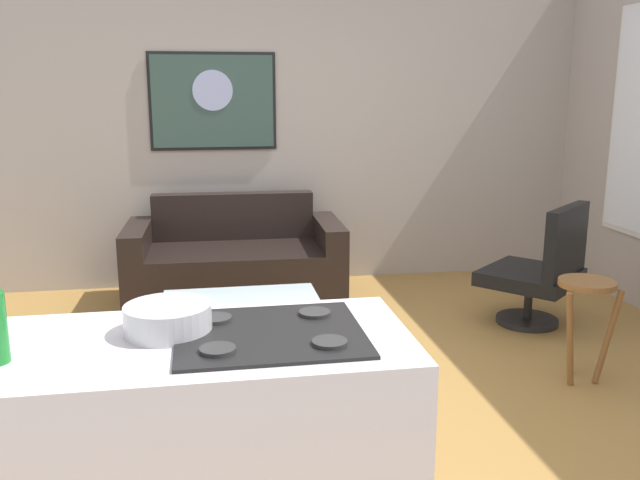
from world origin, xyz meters
TOP-DOWN VIEW (x-y plane):
  - ground at (0.00, 0.00)m, footprint 6.40×6.40m
  - back_wall at (0.00, 2.42)m, footprint 6.40×0.05m
  - couch at (-0.50, 1.84)m, footprint 1.71×0.90m
  - coffee_table at (-0.53, 0.57)m, footprint 0.97×0.62m
  - armchair at (1.64, 0.89)m, footprint 0.88×0.88m
  - bar_stool at (1.42, -0.04)m, footprint 0.37×0.36m
  - kitchen_counter at (-0.79, -1.38)m, footprint 1.42×0.67m
  - mixing_bowl at (-0.86, -1.30)m, footprint 0.28×0.28m
  - wall_painting at (-0.63, 2.38)m, footprint 1.05×0.03m

SIDE VIEW (x-z plane):
  - ground at x=0.00m, z-range -0.04..0.00m
  - couch at x=-0.50m, z-range -0.12..0.72m
  - coffee_table at x=-0.53m, z-range 0.17..0.58m
  - armchair at x=1.64m, z-range -0.03..0.87m
  - kitchen_counter at x=-0.79m, z-range -0.01..0.93m
  - bar_stool at x=1.42m, z-range 0.17..0.79m
  - mixing_bowl at x=-0.86m, z-range 0.92..1.01m
  - back_wall at x=0.00m, z-range 0.00..2.80m
  - wall_painting at x=-0.63m, z-range 1.18..1.99m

